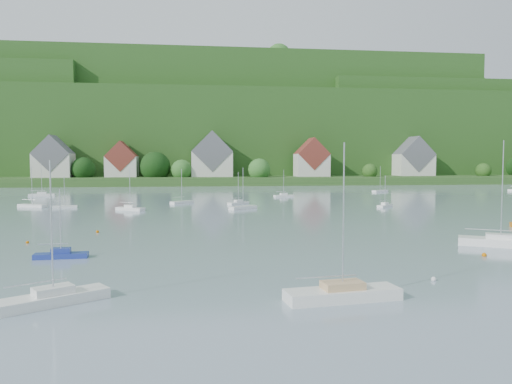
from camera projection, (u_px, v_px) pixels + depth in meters
far_shore_strip at (199, 179)px, 206.74m from camera, size 600.00×60.00×3.00m
forested_ridge at (199, 136)px, 273.34m from camera, size 620.00×181.22×69.89m
village_building_0 at (54, 160)px, 186.64m from camera, size 14.00×10.40×16.00m
village_building_1 at (122, 162)px, 191.72m from camera, size 12.00×9.36×14.00m
village_building_2 at (212, 158)px, 194.91m from camera, size 16.00×11.44×18.00m
village_building_3 at (312, 160)px, 197.86m from camera, size 13.00×10.40×15.50m
village_building_4 at (414, 160)px, 207.30m from camera, size 15.00×10.40×16.50m
near_sailboat_0 at (53, 297)px, 32.01m from camera, size 6.90×5.45×9.41m
near_sailboat_1 at (61, 254)px, 47.20m from camera, size 5.03×1.69×6.68m
near_sailboat_2 at (343, 293)px, 32.95m from camera, size 8.04×3.19×10.56m
near_sailboat_4 at (501, 241)px, 53.68m from camera, size 8.64×6.27×11.56m
mooring_buoy_1 at (434, 281)px, 38.34m from camera, size 0.41×0.41×0.41m
mooring_buoy_2 at (484, 256)px, 48.09m from camera, size 0.47×0.47×0.47m
mooring_buoy_3 at (97, 233)px, 63.87m from camera, size 0.42×0.42×0.42m
mooring_buoy_5 at (27, 243)px, 55.63m from camera, size 0.38×0.38×0.38m
far_sailboat_cluster at (220, 197)px, 121.44m from camera, size 206.79×58.06×8.71m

